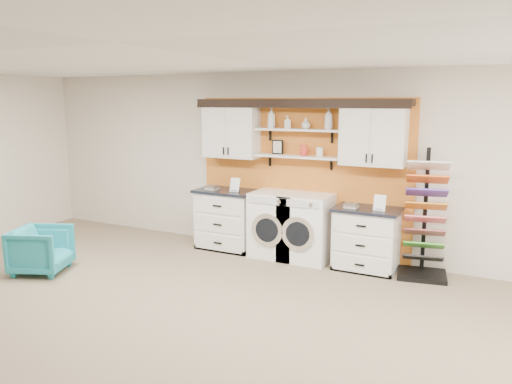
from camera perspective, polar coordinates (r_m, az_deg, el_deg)
The scene contains 22 objects.
floor at distance 4.81m, azimuth -14.07°, elevation -19.23°, with size 10.00×10.00×0.00m, color #8B745D.
ceiling at distance 4.22m, azimuth -15.80°, elevation 16.11°, with size 10.00×10.00×0.00m, color white.
wall_back at distance 7.70m, azimuth 5.30°, elevation 3.23°, with size 10.00×10.00×0.00m, color beige.
accent_panel at distance 7.70m, azimuth 5.18°, elevation 1.73°, with size 3.40×0.07×2.40m, color #CA6C22.
upper_cabinet_left at distance 7.96m, azimuth -2.83°, elevation 6.97°, with size 0.90×0.35×0.84m.
upper_cabinet_right at distance 7.12m, azimuth 13.27°, elevation 6.30°, with size 0.90×0.35×0.84m.
shelf_lower at distance 7.50m, azimuth 4.75°, elevation 4.05°, with size 1.32×0.28×0.03m, color white.
shelf_upper at distance 7.47m, azimuth 4.80°, elevation 7.10°, with size 1.32×0.28×0.03m, color white.
crown_molding at distance 7.47m, azimuth 4.88°, elevation 10.15°, with size 3.30×0.41×0.13m.
picture_frame at distance 7.67m, azimuth 2.47°, elevation 5.16°, with size 0.18×0.02×0.22m.
canister_red at distance 7.46m, azimuth 5.48°, elevation 4.74°, with size 0.11×0.11×0.16m, color red.
canister_cream at distance 7.37m, azimuth 7.29°, elevation 4.56°, with size 0.10×0.10×0.14m, color silver.
base_cabinet_left at distance 8.04m, azimuth -3.28°, elevation -3.11°, with size 0.98×0.66×0.96m.
base_cabinet_right at distance 7.21m, azimuth 12.50°, elevation -5.22°, with size 0.90×0.66×0.89m.
washer at distance 7.64m, azimuth 2.37°, elevation -3.67°, with size 0.71×0.71×0.99m.
dryer at distance 7.46m, azimuth 5.79°, elevation -4.07°, with size 0.71×0.71×1.00m.
sample_rack at distance 7.08m, azimuth 18.63°, elevation -4.95°, with size 0.71×0.63×1.74m.
armchair at distance 7.56m, azimuth -23.31°, elevation -6.09°, with size 0.68×0.70×0.64m, color teal.
soap_bottle_a at distance 7.64m, azimuth 1.77°, elevation 8.46°, with size 0.12×0.12×0.30m, color silver.
soap_bottle_b at distance 7.53m, azimuth 3.63°, elevation 7.98°, with size 0.09×0.09×0.19m, color silver.
soap_bottle_c at distance 7.42m, azimuth 5.73°, elevation 7.81°, with size 0.13×0.13×0.16m, color silver.
soap_bottle_d at distance 7.30m, azimuth 8.29°, elevation 8.29°, with size 0.12×0.12×0.31m, color silver.
Camera 1 is at (2.82, -3.11, 2.35)m, focal length 35.00 mm.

